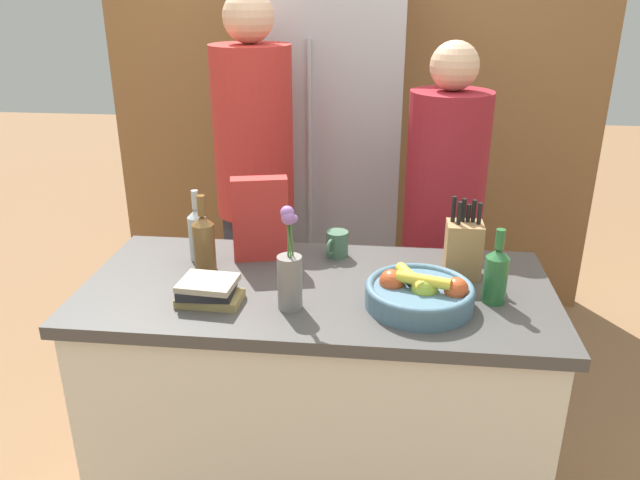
# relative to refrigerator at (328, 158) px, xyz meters

# --- Properties ---
(kitchen_island) EXTENTS (1.48, 0.69, 0.88)m
(kitchen_island) POSITION_rel_refrigerator_xyz_m (0.10, -1.34, -0.50)
(kitchen_island) COLOR silver
(kitchen_island) RESTS_ON ground_plane
(back_wall_wood) EXTENTS (2.68, 0.12, 2.60)m
(back_wall_wood) POSITION_rel_refrigerator_xyz_m (0.10, 0.36, 0.36)
(back_wall_wood) COLOR olive
(back_wall_wood) RESTS_ON ground_plane
(refrigerator) EXTENTS (0.72, 0.62, 1.88)m
(refrigerator) POSITION_rel_refrigerator_xyz_m (0.00, 0.00, 0.00)
(refrigerator) COLOR #B7B7BC
(refrigerator) RESTS_ON ground_plane
(fruit_bowl) EXTENTS (0.32, 0.32, 0.11)m
(fruit_bowl) POSITION_rel_refrigerator_xyz_m (0.41, -1.44, -0.01)
(fruit_bowl) COLOR slate
(fruit_bowl) RESTS_ON kitchen_island
(knife_block) EXTENTS (0.11, 0.10, 0.27)m
(knife_block) POSITION_rel_refrigerator_xyz_m (0.56, -1.22, 0.04)
(knife_block) COLOR #A87A4C
(knife_block) RESTS_ON kitchen_island
(flower_vase) EXTENTS (0.07, 0.07, 0.32)m
(flower_vase) POSITION_rel_refrigerator_xyz_m (0.04, -1.50, 0.06)
(flower_vase) COLOR gray
(flower_vase) RESTS_ON kitchen_island
(cereal_box) EXTENTS (0.20, 0.10, 0.29)m
(cereal_box) POSITION_rel_refrigerator_xyz_m (-0.12, -1.15, 0.09)
(cereal_box) COLOR red
(cereal_box) RESTS_ON kitchen_island
(coffee_mug) EXTENTS (0.08, 0.11, 0.09)m
(coffee_mug) POSITION_rel_refrigerator_xyz_m (0.14, -1.11, -0.01)
(coffee_mug) COLOR #42664C
(coffee_mug) RESTS_ON kitchen_island
(book_stack) EXTENTS (0.19, 0.15, 0.07)m
(book_stack) POSITION_rel_refrigerator_xyz_m (-0.21, -1.49, -0.02)
(book_stack) COLOR #99844C
(book_stack) RESTS_ON kitchen_island
(bottle_oil) EXTENTS (0.07, 0.07, 0.23)m
(bottle_oil) POSITION_rel_refrigerator_xyz_m (0.63, -1.39, 0.04)
(bottle_oil) COLOR #286633
(bottle_oil) RESTS_ON kitchen_island
(bottle_vinegar) EXTENTS (0.06, 0.06, 0.25)m
(bottle_vinegar) POSITION_rel_refrigerator_xyz_m (-0.33, -1.18, 0.04)
(bottle_vinegar) COLOR #B2BCC1
(bottle_vinegar) RESTS_ON kitchen_island
(bottle_wine) EXTENTS (0.07, 0.07, 0.26)m
(bottle_wine) POSITION_rel_refrigerator_xyz_m (-0.28, -1.27, 0.05)
(bottle_wine) COLOR brown
(bottle_wine) RESTS_ON kitchen_island
(person_at_sink) EXTENTS (0.33, 0.33, 1.75)m
(person_at_sink) POSITION_rel_refrigerator_xyz_m (-0.26, -0.57, 0.05)
(person_at_sink) COLOR #383842
(person_at_sink) RESTS_ON ground_plane
(person_in_blue) EXTENTS (0.32, 0.32, 1.58)m
(person_in_blue) POSITION_rel_refrigerator_xyz_m (0.54, -0.68, -0.05)
(person_in_blue) COLOR #383842
(person_in_blue) RESTS_ON ground_plane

